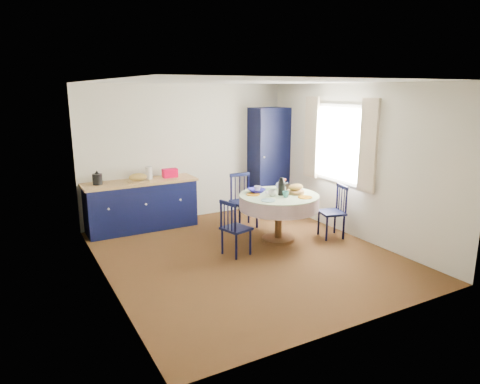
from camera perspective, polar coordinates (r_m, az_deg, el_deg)
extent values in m
plane|color=black|center=(6.43, 0.87, -8.38)|extent=(4.50, 4.50, 0.00)
plane|color=white|center=(5.96, 0.96, 14.50)|extent=(4.50, 4.50, 0.00)
cube|color=silver|center=(8.08, -7.06, 5.26)|extent=(4.00, 0.02, 2.50)
cube|color=silver|center=(5.39, -17.90, 0.55)|extent=(0.02, 4.50, 2.50)
cube|color=silver|center=(7.26, 14.79, 3.99)|extent=(0.02, 4.50, 2.50)
plane|color=white|center=(7.44, 13.30, 6.24)|extent=(0.00, 1.20, 1.20)
cube|color=white|center=(6.88, 16.74, 5.88)|extent=(0.05, 0.34, 1.45)
cube|color=white|center=(7.92, 9.50, 7.20)|extent=(0.05, 0.34, 1.45)
cube|color=black|center=(7.66, -13.01, -1.84)|extent=(1.87, 0.57, 0.82)
cube|color=tan|center=(7.56, -13.18, 1.31)|extent=(1.93, 0.61, 0.04)
cube|color=#B40027|center=(7.73, -9.34, 2.52)|extent=(0.26, 0.14, 0.16)
cube|color=tan|center=(7.47, -13.42, 1.38)|extent=(0.34, 0.24, 0.02)
ellipsoid|color=tan|center=(7.45, -13.45, 1.95)|extent=(0.31, 0.20, 0.13)
cylinder|color=silver|center=(7.66, -12.06, 2.52)|extent=(0.12, 0.12, 0.22)
cube|color=black|center=(8.64, 3.86, 4.37)|extent=(0.72, 0.52, 2.05)
cylinder|color=white|center=(8.26, 3.22, 4.67)|extent=(0.04, 0.02, 0.04)
cylinder|color=white|center=(8.38, 3.17, 0.51)|extent=(0.04, 0.02, 0.04)
cylinder|color=#543218|center=(7.04, 5.10, -6.24)|extent=(0.52, 0.52, 0.05)
cylinder|color=#543218|center=(6.92, 5.16, -3.49)|extent=(0.11, 0.11, 0.69)
cylinder|color=#543218|center=(6.83, 5.22, -0.59)|extent=(1.21, 1.21, 0.03)
cylinder|color=white|center=(6.85, 5.21, -1.36)|extent=(1.27, 1.27, 0.22)
cylinder|color=white|center=(6.82, 5.23, -0.41)|extent=(1.27, 1.27, 0.01)
cylinder|color=#90C3BF|center=(6.44, 3.77, -1.12)|extent=(0.22, 0.22, 0.01)
cylinder|color=orange|center=(6.69, 8.67, -0.69)|extent=(0.22, 0.22, 0.01)
cylinder|color=navy|center=(7.13, 7.55, 0.24)|extent=(0.22, 0.22, 0.01)
cylinder|color=#86C67A|center=(7.14, 3.87, 0.34)|extent=(0.22, 0.22, 0.01)
cylinder|color=orange|center=(6.80, 1.74, -0.32)|extent=(0.22, 0.22, 0.01)
cylinder|color=#A97F43|center=(6.92, 7.42, -0.02)|extent=(0.28, 0.28, 0.05)
ellipsoid|color=tan|center=(6.90, 7.44, 0.63)|extent=(0.26, 0.16, 0.11)
cube|color=silver|center=(6.88, 3.85, -0.04)|extent=(0.10, 0.07, 0.04)
cylinder|color=black|center=(6.38, 1.38, -6.72)|extent=(0.03, 0.03, 0.38)
cylinder|color=black|center=(6.58, -0.49, -6.06)|extent=(0.03, 0.03, 0.38)
cylinder|color=black|center=(6.19, -0.52, -7.36)|extent=(0.03, 0.03, 0.38)
cylinder|color=black|center=(6.40, -2.38, -6.64)|extent=(0.03, 0.03, 0.38)
cube|color=black|center=(6.32, -0.51, -4.89)|extent=(0.44, 0.45, 0.04)
cylinder|color=black|center=(6.04, -0.65, -3.62)|extent=(0.03, 0.03, 0.43)
cylinder|color=black|center=(6.26, -2.54, -3.02)|extent=(0.03, 0.03, 0.43)
cube|color=black|center=(6.09, -1.63, -1.55)|extent=(0.12, 0.34, 0.05)
cylinder|color=black|center=(6.10, -1.11, -3.64)|extent=(0.02, 0.02, 0.36)
cylinder|color=black|center=(6.15, -1.61, -3.48)|extent=(0.02, 0.02, 0.36)
cylinder|color=black|center=(6.21, -2.11, -3.32)|extent=(0.02, 0.02, 0.36)
cylinder|color=black|center=(7.42, -0.04, -3.55)|extent=(0.04, 0.04, 0.43)
cylinder|color=black|center=(7.58, 2.29, -3.21)|extent=(0.04, 0.04, 0.43)
cylinder|color=black|center=(7.70, -1.11, -2.92)|extent=(0.04, 0.04, 0.43)
cylinder|color=black|center=(7.85, 1.15, -2.60)|extent=(0.04, 0.04, 0.43)
cube|color=black|center=(7.57, 0.58, -1.35)|extent=(0.44, 0.42, 0.04)
cylinder|color=black|center=(7.60, -1.19, 0.58)|extent=(0.04, 0.04, 0.48)
cylinder|color=black|center=(7.75, 1.10, 0.84)|extent=(0.04, 0.04, 0.48)
cube|color=black|center=(7.62, -0.03, 2.34)|extent=(0.38, 0.06, 0.06)
cylinder|color=black|center=(7.64, -0.64, 0.50)|extent=(0.02, 0.02, 0.40)
cylinder|color=black|center=(7.68, -0.03, 0.56)|extent=(0.02, 0.02, 0.40)
cylinder|color=black|center=(7.71, 0.57, 0.63)|extent=(0.02, 0.02, 0.40)
cylinder|color=black|center=(7.35, 10.43, -4.10)|extent=(0.03, 0.03, 0.40)
cylinder|color=black|center=(7.07, 11.49, -4.85)|extent=(0.03, 0.03, 0.40)
cylinder|color=black|center=(7.47, 12.53, -3.90)|extent=(0.03, 0.03, 0.40)
cylinder|color=black|center=(7.20, 13.65, -4.62)|extent=(0.03, 0.03, 0.40)
cube|color=black|center=(7.21, 12.11, -2.69)|extent=(0.46, 0.48, 0.04)
cylinder|color=black|center=(7.36, 12.84, -0.57)|extent=(0.03, 0.03, 0.45)
cylinder|color=black|center=(7.09, 13.98, -1.18)|extent=(0.03, 0.03, 0.45)
cube|color=black|center=(7.18, 13.49, 0.72)|extent=(0.13, 0.35, 0.06)
cylinder|color=black|center=(7.30, 13.09, -0.86)|extent=(0.02, 0.02, 0.37)
cylinder|color=black|center=(7.23, 13.39, -1.02)|extent=(0.02, 0.02, 0.37)
cylinder|color=black|center=(7.16, 13.70, -1.18)|extent=(0.02, 0.02, 0.37)
imported|color=silver|center=(6.72, 4.29, -0.13)|extent=(0.13, 0.13, 0.10)
imported|color=teal|center=(6.65, 6.12, -0.31)|extent=(0.10, 0.10, 0.10)
imported|color=black|center=(7.14, 6.28, 0.65)|extent=(0.13, 0.13, 0.10)
imported|color=silver|center=(6.95, 2.32, 0.38)|extent=(0.11, 0.11, 0.10)
imported|color=navy|center=(6.93, 2.22, 0.19)|extent=(0.27, 0.27, 0.07)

